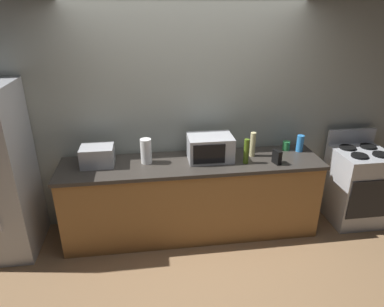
# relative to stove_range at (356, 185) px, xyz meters

# --- Properties ---
(ground_plane) EXTENTS (8.00, 8.00, 0.00)m
(ground_plane) POSITION_rel_stove_range_xyz_m (-2.00, -0.40, -0.46)
(ground_plane) COLOR #93704C
(back_wall) EXTENTS (6.40, 0.10, 2.70)m
(back_wall) POSITION_rel_stove_range_xyz_m (-2.00, 0.41, 0.89)
(back_wall) COLOR #9EA399
(back_wall) RESTS_ON ground_plane
(counter_run) EXTENTS (2.84, 0.64, 0.90)m
(counter_run) POSITION_rel_stove_range_xyz_m (-2.00, 0.00, -0.01)
(counter_run) COLOR #9E6B38
(counter_run) RESTS_ON ground_plane
(stove_range) EXTENTS (0.60, 0.61, 1.08)m
(stove_range) POSITION_rel_stove_range_xyz_m (0.00, 0.00, 0.00)
(stove_range) COLOR #B7BABF
(stove_range) RESTS_ON ground_plane
(microwave) EXTENTS (0.48, 0.35, 0.27)m
(microwave) POSITION_rel_stove_range_xyz_m (-1.80, 0.05, 0.57)
(microwave) COLOR #B7BABF
(microwave) RESTS_ON counter_run
(toaster_oven) EXTENTS (0.34, 0.26, 0.21)m
(toaster_oven) POSITION_rel_stove_range_xyz_m (-2.99, 0.06, 0.54)
(toaster_oven) COLOR #B7BABF
(toaster_oven) RESTS_ON counter_run
(paper_towel_roll) EXTENTS (0.12, 0.12, 0.27)m
(paper_towel_roll) POSITION_rel_stove_range_xyz_m (-2.49, 0.05, 0.57)
(paper_towel_roll) COLOR white
(paper_towel_roll) RESTS_ON counter_run
(cordless_phone) EXTENTS (0.08, 0.12, 0.15)m
(cordless_phone) POSITION_rel_stove_range_xyz_m (-1.11, -0.16, 0.51)
(cordless_phone) COLOR black
(cordless_phone) RESTS_ON counter_run
(bottle_spray_cleaner) EXTENTS (0.08, 0.08, 0.19)m
(bottle_spray_cleaner) POSITION_rel_stove_range_xyz_m (-0.73, 0.13, 0.53)
(bottle_spray_cleaner) COLOR #338CE5
(bottle_spray_cleaner) RESTS_ON counter_run
(bottle_olive_oil) EXTENTS (0.06, 0.06, 0.27)m
(bottle_olive_oil) POSITION_rel_stove_range_xyz_m (-1.43, -0.10, 0.57)
(bottle_olive_oil) COLOR #4C6B19
(bottle_olive_oil) RESTS_ON counter_run
(bottle_hand_soap) EXTENTS (0.06, 0.06, 0.28)m
(bottle_hand_soap) POSITION_rel_stove_range_xyz_m (-1.31, 0.07, 0.58)
(bottle_hand_soap) COLOR beige
(bottle_hand_soap) RESTS_ON counter_run
(mug_green) EXTENTS (0.08, 0.08, 0.11)m
(mug_green) POSITION_rel_stove_range_xyz_m (-0.87, 0.18, 0.49)
(mug_green) COLOR #2D8C47
(mug_green) RESTS_ON counter_run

